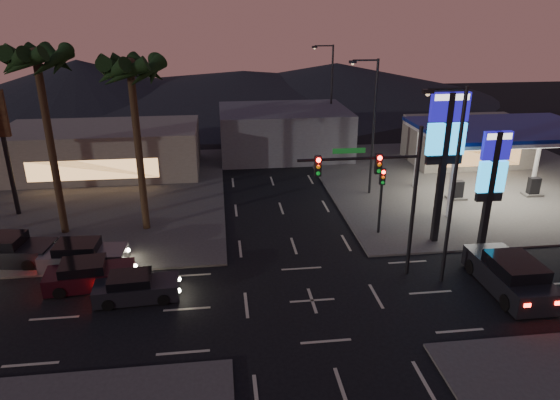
{
  "coord_description": "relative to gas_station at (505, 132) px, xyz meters",
  "views": [
    {
      "loc": [
        -4.11,
        -20.45,
        13.28
      ],
      "look_at": [
        -0.84,
        5.94,
        3.0
      ],
      "focal_mm": 32.0,
      "sensor_mm": 36.0,
      "label": 1
    }
  ],
  "objects": [
    {
      "name": "hill_center",
      "position": [
        -16.0,
        48.0,
        -3.08
      ],
      "size": [
        60.0,
        60.0,
        4.0
      ],
      "primitive_type": "cone",
      "color": "black",
      "rests_on": "ground"
    },
    {
      "name": "car_lane_a_front",
      "position": [
        -24.48,
        -10.78,
        -4.46
      ],
      "size": [
        4.19,
        1.93,
        1.34
      ],
      "color": "black",
      "rests_on": "ground"
    },
    {
      "name": "convenience_store",
      "position": [
        2.0,
        9.0,
        -3.08
      ],
      "size": [
        10.0,
        6.0,
        4.0
      ],
      "primitive_type": "cube",
      "color": "#726B5B",
      "rests_on": "ground"
    },
    {
      "name": "corner_lot_ne",
      "position": [
        0.0,
        4.0,
        -5.02
      ],
      "size": [
        24.0,
        24.0,
        0.12
      ],
      "primitive_type": "cube",
      "color": "#47443F",
      "rests_on": "ground"
    },
    {
      "name": "suv_station",
      "position": [
        -6.05,
        -12.25,
        -4.23
      ],
      "size": [
        2.4,
        5.49,
        1.82
      ],
      "color": "black",
      "rests_on": "ground"
    },
    {
      "name": "pylon_sign_tall",
      "position": [
        -7.5,
        -6.5,
        1.31
      ],
      "size": [
        2.2,
        0.35,
        9.0
      ],
      "color": "black",
      "rests_on": "ground"
    },
    {
      "name": "corner_lot_nw",
      "position": [
        -32.0,
        4.0,
        -5.02
      ],
      "size": [
        24.0,
        24.0,
        0.12
      ],
      "primitive_type": "cube",
      "color": "#47443F",
      "rests_on": "ground"
    },
    {
      "name": "palm_b",
      "position": [
        -30.0,
        -2.5,
        4.89
      ],
      "size": [
        4.41,
        4.41,
        11.46
      ],
      "color": "black",
      "rests_on": "ground"
    },
    {
      "name": "palm_a",
      "position": [
        -25.0,
        -2.5,
        4.35
      ],
      "size": [
        4.41,
        4.41,
        10.86
      ],
      "color": "black",
      "rests_on": "ground"
    },
    {
      "name": "streetlight_near",
      "position": [
        -9.21,
        -11.0,
        0.64
      ],
      "size": [
        2.14,
        0.25,
        10.0
      ],
      "color": "black",
      "rests_on": "ground"
    },
    {
      "name": "streetlight_far",
      "position": [
        -9.21,
        16.0,
        0.64
      ],
      "size": [
        2.14,
        0.25,
        10.0
      ],
      "color": "black",
      "rests_on": "ground"
    },
    {
      "name": "hill_left",
      "position": [
        -41.0,
        48.0,
        -2.08
      ],
      "size": [
        40.0,
        40.0,
        6.0
      ],
      "primitive_type": "cone",
      "color": "black",
      "rests_on": "ground"
    },
    {
      "name": "traffic_signal_mast",
      "position": [
        -12.24,
        -10.01,
        0.15
      ],
      "size": [
        6.1,
        0.39,
        8.0
      ],
      "color": "black",
      "rests_on": "ground"
    },
    {
      "name": "pedestal_signal",
      "position": [
        -10.5,
        -5.02,
        -2.16
      ],
      "size": [
        0.32,
        0.39,
        4.3
      ],
      "color": "black",
      "rests_on": "ground"
    },
    {
      "name": "streetlight_mid",
      "position": [
        -9.21,
        2.0,
        0.64
      ],
      "size": [
        2.14,
        0.25,
        10.0
      ],
      "color": "black",
      "rests_on": "ground"
    },
    {
      "name": "car_lane_a_mid",
      "position": [
        -26.97,
        -9.32,
        -4.41
      ],
      "size": [
        4.55,
        2.21,
        1.44
      ],
      "color": "black",
      "rests_on": "ground"
    },
    {
      "name": "car_lane_b_mid",
      "position": [
        -32.1,
        -6.15,
        -4.32
      ],
      "size": [
        5.18,
        2.62,
        1.64
      ],
      "color": "black",
      "rests_on": "ground"
    },
    {
      "name": "building_far_west",
      "position": [
        -30.0,
        10.0,
        -3.08
      ],
      "size": [
        16.0,
        8.0,
        4.0
      ],
      "primitive_type": "cube",
      "color": "#726B5B",
      "rests_on": "ground"
    },
    {
      "name": "car_lane_b_front",
      "position": [
        -27.78,
        -7.13,
        -4.39
      ],
      "size": [
        4.63,
        2.09,
        1.48
      ],
      "color": "#5C5C5F",
      "rests_on": "ground"
    },
    {
      "name": "gas_station",
      "position": [
        0.0,
        0.0,
        0.0
      ],
      "size": [
        12.2,
        8.2,
        5.47
      ],
      "color": "silver",
      "rests_on": "ground"
    },
    {
      "name": "hill_right",
      "position": [
        -1.0,
        48.0,
        -2.58
      ],
      "size": [
        50.0,
        50.0,
        5.0
      ],
      "primitive_type": "cone",
      "color": "black",
      "rests_on": "ground"
    },
    {
      "name": "ground",
      "position": [
        -16.0,
        -12.0,
        -5.08
      ],
      "size": [
        140.0,
        140.0,
        0.0
      ],
      "primitive_type": "plane",
      "color": "black",
      "rests_on": "ground"
    },
    {
      "name": "building_far_mid",
      "position": [
        -14.0,
        14.0,
        -2.88
      ],
      "size": [
        12.0,
        9.0,
        4.4
      ],
      "primitive_type": "cube",
      "color": "#4C4C51",
      "rests_on": "ground"
    },
    {
      "name": "pylon_sign_short",
      "position": [
        -5.0,
        -7.5,
        -0.42
      ],
      "size": [
        1.6,
        0.35,
        7.0
      ],
      "color": "black",
      "rests_on": "ground"
    }
  ]
}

